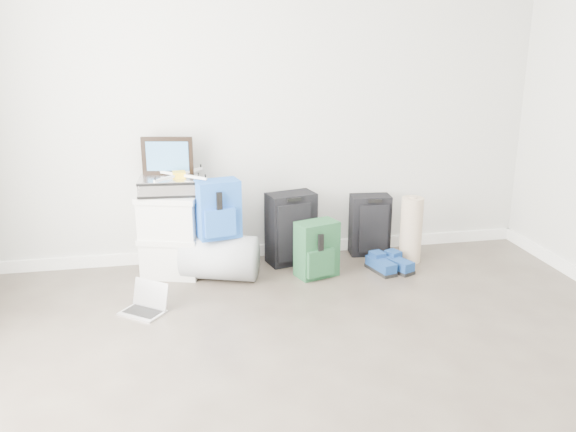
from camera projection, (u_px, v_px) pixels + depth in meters
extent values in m
cube|color=beige|center=(269.00, 97.00, 4.89)|extent=(4.50, 0.02, 2.70)
cube|color=white|center=(271.00, 249.00, 5.26)|extent=(4.50, 0.02, 0.10)
cube|color=silver|center=(173.00, 256.00, 4.84)|extent=(0.52, 0.47, 0.29)
cube|color=silver|center=(172.00, 237.00, 4.79)|extent=(0.55, 0.49, 0.04)
cube|color=silver|center=(171.00, 217.00, 4.74)|extent=(0.52, 0.47, 0.29)
cube|color=silver|center=(170.00, 196.00, 4.70)|extent=(0.55, 0.49, 0.04)
cube|color=#B2B2B7|center=(169.00, 186.00, 4.67)|extent=(0.47, 0.36, 0.13)
cube|color=black|center=(167.00, 156.00, 4.70)|extent=(0.39, 0.10, 0.30)
cube|color=#27629C|center=(167.00, 156.00, 4.69)|extent=(0.32, 0.07, 0.23)
cube|color=yellow|center=(179.00, 175.00, 4.64)|extent=(0.10, 0.10, 0.05)
cube|color=white|center=(191.00, 171.00, 4.75)|extent=(0.20, 0.21, 0.02)
cube|color=white|center=(166.00, 173.00, 4.71)|extent=(0.21, 0.20, 0.02)
cube|color=white|center=(167.00, 178.00, 4.53)|extent=(0.20, 0.21, 0.02)
cube|color=white|center=(193.00, 177.00, 4.57)|extent=(0.21, 0.20, 0.02)
cylinder|color=#919498|center=(220.00, 257.00, 4.73)|extent=(0.66, 0.52, 0.35)
cube|color=#1A49AE|center=(218.00, 209.00, 4.59)|extent=(0.35, 0.25, 0.44)
cube|color=#1A49AE|center=(220.00, 222.00, 4.52)|extent=(0.24, 0.11, 0.21)
cube|color=black|center=(291.00, 228.00, 5.03)|extent=(0.43, 0.30, 0.60)
cube|color=black|center=(294.00, 233.00, 4.91)|extent=(0.29, 0.09, 0.48)
cube|color=black|center=(294.00, 199.00, 4.84)|extent=(0.12, 0.05, 0.02)
cube|color=#153A1E|center=(317.00, 249.00, 4.77)|extent=(0.36, 0.28, 0.44)
cube|color=#153A1E|center=(320.00, 263.00, 4.70)|extent=(0.24, 0.13, 0.21)
cube|color=black|center=(370.00, 225.00, 5.24)|extent=(0.35, 0.22, 0.52)
cube|color=black|center=(374.00, 229.00, 5.14)|extent=(0.25, 0.05, 0.42)
cube|color=black|center=(375.00, 201.00, 5.07)|extent=(0.12, 0.03, 0.02)
cube|color=black|center=(381.00, 270.00, 4.91)|extent=(0.19, 0.32, 0.03)
cube|color=#174D8A|center=(381.00, 264.00, 4.89)|extent=(0.18, 0.31, 0.07)
cube|color=black|center=(396.00, 269.00, 4.93)|extent=(0.23, 0.32, 0.03)
cube|color=#174D8A|center=(397.00, 263.00, 4.92)|extent=(0.22, 0.31, 0.07)
cylinder|color=tan|center=(411.00, 230.00, 5.06)|extent=(0.18, 0.18, 0.55)
cube|color=silver|center=(142.00, 313.00, 4.18)|extent=(0.35, 0.33, 0.01)
cube|color=black|center=(142.00, 312.00, 4.18)|extent=(0.28, 0.26, 0.00)
cube|color=black|center=(151.00, 294.00, 4.24)|extent=(0.23, 0.18, 0.19)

